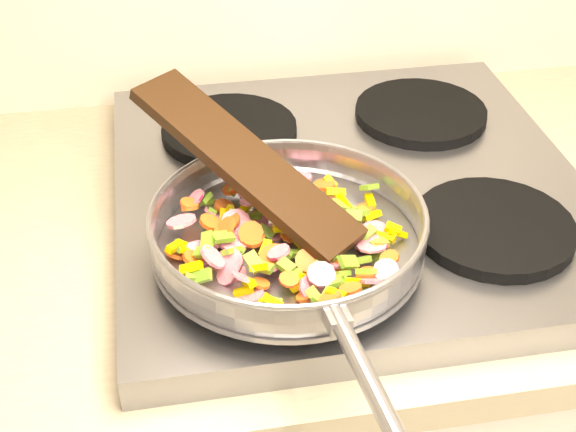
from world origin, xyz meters
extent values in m
cube|color=#939399|center=(-0.70, 1.67, 0.92)|extent=(0.60, 0.60, 0.04)
cylinder|color=black|center=(-0.84, 1.52, 0.95)|extent=(0.19, 0.19, 0.02)
cylinder|color=black|center=(-0.56, 1.52, 0.95)|extent=(0.19, 0.19, 0.02)
cylinder|color=black|center=(-0.84, 1.81, 0.95)|extent=(0.19, 0.19, 0.02)
cylinder|color=black|center=(-0.56, 1.81, 0.95)|extent=(0.19, 0.19, 0.02)
cylinder|color=#9E9EA5|center=(-0.81, 1.52, 0.96)|extent=(0.30, 0.30, 0.01)
torus|color=#9E9EA5|center=(-0.81, 1.52, 0.98)|extent=(0.34, 0.34, 0.04)
torus|color=#9E9EA5|center=(-0.81, 1.52, 1.00)|extent=(0.31, 0.31, 0.01)
cylinder|color=#9E9EA5|center=(-0.78, 1.28, 1.00)|extent=(0.04, 0.19, 0.02)
cube|color=#9E9EA5|center=(-0.79, 1.36, 0.99)|extent=(0.03, 0.03, 0.02)
cylinder|color=#BF1240|center=(-0.78, 1.60, 0.96)|extent=(0.03, 0.03, 0.03)
cube|color=olive|center=(-0.84, 1.41, 0.97)|extent=(0.02, 0.02, 0.01)
cube|color=#E2C100|center=(-0.89, 1.53, 0.97)|extent=(0.02, 0.02, 0.02)
cube|color=olive|center=(-0.71, 1.48, 0.97)|extent=(0.02, 0.03, 0.02)
cylinder|color=#E5591B|center=(-0.80, 1.47, 0.98)|extent=(0.04, 0.04, 0.02)
cube|color=olive|center=(-0.79, 1.58, 0.98)|extent=(0.02, 0.02, 0.01)
cube|color=#E2C100|center=(-0.74, 1.59, 0.98)|extent=(0.02, 0.01, 0.01)
cube|color=#E2C100|center=(-0.81, 1.52, 0.98)|extent=(0.02, 0.01, 0.01)
cylinder|color=#E5591B|center=(-0.91, 1.58, 0.99)|extent=(0.03, 0.03, 0.01)
cylinder|color=#E5591B|center=(-0.87, 1.55, 0.98)|extent=(0.03, 0.03, 0.01)
cylinder|color=#BF1240|center=(-0.77, 1.47, 0.98)|extent=(0.04, 0.05, 0.01)
cylinder|color=#BF1240|center=(-0.86, 1.55, 0.98)|extent=(0.05, 0.04, 0.03)
cube|color=#E2C100|center=(-0.85, 1.46, 0.99)|extent=(0.02, 0.02, 0.02)
cube|color=olive|center=(-0.87, 1.50, 0.97)|extent=(0.02, 0.02, 0.02)
cube|color=olive|center=(-0.73, 1.53, 0.98)|extent=(0.02, 0.02, 0.01)
cylinder|color=#BF1240|center=(-0.89, 1.49, 0.96)|extent=(0.03, 0.03, 0.02)
cube|color=olive|center=(-0.81, 1.52, 0.99)|extent=(0.02, 0.03, 0.01)
cube|color=olive|center=(-0.74, 1.43, 0.98)|extent=(0.02, 0.02, 0.02)
cylinder|color=#BF1240|center=(-0.74, 1.42, 0.98)|extent=(0.03, 0.03, 0.02)
cylinder|color=#BF1240|center=(-0.86, 1.43, 0.97)|extent=(0.04, 0.04, 0.02)
cube|color=olive|center=(-0.85, 1.47, 0.99)|extent=(0.02, 0.03, 0.02)
cube|color=olive|center=(-0.86, 1.62, 0.98)|extent=(0.02, 0.03, 0.01)
cylinder|color=#BF1240|center=(-0.82, 1.54, 0.96)|extent=(0.03, 0.03, 0.01)
cube|color=#E2C100|center=(-0.86, 1.57, 0.98)|extent=(0.01, 0.03, 0.01)
cylinder|color=#BF1240|center=(-0.71, 1.52, 0.97)|extent=(0.04, 0.04, 0.01)
cylinder|color=#BF1240|center=(-0.77, 1.63, 0.97)|extent=(0.04, 0.04, 0.01)
cylinder|color=#BF1240|center=(-0.79, 1.44, 0.98)|extent=(0.04, 0.04, 0.02)
cylinder|color=#E5591B|center=(-0.85, 1.52, 0.98)|extent=(0.03, 0.03, 0.03)
cylinder|color=#E5591B|center=(-0.86, 1.62, 0.98)|extent=(0.03, 0.03, 0.01)
cylinder|color=#E5591B|center=(-0.75, 1.50, 0.98)|extent=(0.03, 0.03, 0.01)
cube|color=olive|center=(-0.81, 1.45, 0.97)|extent=(0.02, 0.02, 0.02)
cube|color=#E2C100|center=(-0.75, 1.43, 0.98)|extent=(0.03, 0.02, 0.01)
cylinder|color=#E5591B|center=(-0.82, 1.63, 0.98)|extent=(0.04, 0.04, 0.01)
cube|color=#E2C100|center=(-0.84, 1.58, 0.98)|extent=(0.02, 0.02, 0.02)
cylinder|color=#BF1240|center=(-0.88, 1.47, 0.97)|extent=(0.03, 0.03, 0.03)
cube|color=#E2C100|center=(-0.80, 1.56, 0.97)|extent=(0.02, 0.02, 0.01)
cylinder|color=#E5591B|center=(-0.91, 1.58, 0.98)|extent=(0.03, 0.03, 0.02)
cylinder|color=#BF1240|center=(-0.75, 1.54, 0.98)|extent=(0.04, 0.03, 0.03)
cube|color=olive|center=(-0.76, 1.51, 0.98)|extent=(0.01, 0.02, 0.01)
cube|color=olive|center=(-0.75, 1.55, 0.98)|extent=(0.02, 0.02, 0.02)
cube|color=#E2C100|center=(-0.78, 1.53, 0.98)|extent=(0.02, 0.02, 0.01)
cylinder|color=#BF1240|center=(-0.79, 1.62, 0.97)|extent=(0.03, 0.04, 0.02)
cube|color=olive|center=(-0.89, 1.60, 0.98)|extent=(0.02, 0.02, 0.01)
cylinder|color=#E5591B|center=(-0.88, 1.53, 0.99)|extent=(0.03, 0.03, 0.03)
cylinder|color=#BF1240|center=(-0.84, 1.60, 0.99)|extent=(0.03, 0.04, 0.02)
cylinder|color=#E5591B|center=(-0.76, 1.41, 0.98)|extent=(0.03, 0.03, 0.01)
cylinder|color=#E5591B|center=(-0.77, 1.59, 0.98)|extent=(0.04, 0.04, 0.01)
cylinder|color=#E5591B|center=(-0.78, 1.63, 0.97)|extent=(0.03, 0.03, 0.01)
cube|color=#E2C100|center=(-0.69, 1.51, 0.98)|extent=(0.02, 0.02, 0.01)
cube|color=#E2C100|center=(-0.70, 1.55, 0.97)|extent=(0.02, 0.02, 0.01)
cylinder|color=#BF1240|center=(-0.79, 1.48, 0.97)|extent=(0.03, 0.03, 0.01)
cube|color=olive|center=(-0.88, 1.51, 0.99)|extent=(0.03, 0.02, 0.01)
cube|color=olive|center=(-0.83, 1.59, 0.97)|extent=(0.02, 0.02, 0.01)
cylinder|color=#E5591B|center=(-0.79, 1.40, 0.98)|extent=(0.03, 0.03, 0.02)
cube|color=#E2C100|center=(-0.74, 1.56, 0.98)|extent=(0.02, 0.02, 0.02)
cylinder|color=#E5591B|center=(-0.93, 1.52, 0.97)|extent=(0.04, 0.04, 0.02)
cylinder|color=#E5591B|center=(-0.76, 1.46, 0.97)|extent=(0.04, 0.04, 0.01)
cylinder|color=#E5591B|center=(-0.83, 1.40, 0.96)|extent=(0.03, 0.03, 0.02)
cylinder|color=#E5591B|center=(-0.71, 1.45, 0.98)|extent=(0.03, 0.03, 0.01)
cube|color=olive|center=(-0.80, 1.64, 0.97)|extent=(0.03, 0.02, 0.02)
cube|color=#E2C100|center=(-0.86, 1.42, 0.97)|extent=(0.02, 0.01, 0.02)
cylinder|color=#BF1240|center=(-0.72, 1.48, 0.97)|extent=(0.05, 0.04, 0.01)
cube|color=#E2C100|center=(-0.83, 1.63, 0.97)|extent=(0.02, 0.02, 0.02)
cylinder|color=#E5591B|center=(-0.71, 1.56, 0.97)|extent=(0.03, 0.03, 0.01)
cube|color=olive|center=(-0.84, 1.57, 0.97)|extent=(0.03, 0.02, 0.01)
cylinder|color=#E5591B|center=(-0.82, 1.62, 0.97)|extent=(0.02, 0.03, 0.02)
cylinder|color=#E5591B|center=(-0.82, 1.44, 0.98)|extent=(0.02, 0.02, 0.01)
cube|color=olive|center=(-0.76, 1.52, 0.97)|extent=(0.02, 0.02, 0.02)
cylinder|color=#BF1240|center=(-0.89, 1.53, 0.97)|extent=(0.04, 0.05, 0.02)
cylinder|color=#E5591B|center=(-0.83, 1.48, 0.98)|extent=(0.04, 0.04, 0.01)
cube|color=olive|center=(-0.82, 1.49, 0.98)|extent=(0.02, 0.02, 0.02)
cylinder|color=#E5591B|center=(-0.79, 1.61, 0.98)|extent=(0.03, 0.03, 0.02)
cylinder|color=#E5591B|center=(-0.77, 1.47, 0.97)|extent=(0.04, 0.03, 0.02)
cube|color=olive|center=(-0.89, 1.60, 0.98)|extent=(0.02, 0.02, 0.02)
cube|color=olive|center=(-0.82, 1.46, 0.98)|extent=(0.02, 0.02, 0.01)
cube|color=olive|center=(-0.81, 1.54, 0.97)|extent=(0.03, 0.02, 0.01)
cube|color=#E2C100|center=(-0.92, 1.52, 0.98)|extent=(0.01, 0.02, 0.02)
cylinder|color=#BF1240|center=(-0.82, 1.48, 0.98)|extent=(0.03, 0.04, 0.02)
cube|color=#E2C100|center=(-0.84, 1.50, 0.98)|extent=(0.02, 0.02, 0.01)
cylinder|color=#E5591B|center=(-0.71, 1.49, 0.97)|extent=(0.02, 0.02, 0.02)
cube|color=#E2C100|center=(-0.70, 1.57, 0.97)|extent=(0.01, 0.02, 0.01)
cube|color=olive|center=(-0.78, 1.46, 0.98)|extent=(0.03, 0.01, 0.01)
cylinder|color=#E5591B|center=(-0.77, 1.57, 0.98)|extent=(0.03, 0.03, 0.02)
cylinder|color=#BF1240|center=(-0.87, 1.48, 0.97)|extent=(0.03, 0.03, 0.02)
cylinder|color=#E5591B|center=(-0.87, 1.59, 0.97)|extent=(0.03, 0.03, 0.02)
cube|color=olive|center=(-0.82, 1.64, 0.97)|extent=(0.03, 0.02, 0.01)
cube|color=olive|center=(-0.75, 1.50, 0.98)|extent=(0.02, 0.02, 0.02)
cylinder|color=#E5591B|center=(-0.86, 1.55, 0.97)|extent=(0.04, 0.04, 0.02)
cylinder|color=#E5591B|center=(-0.89, 1.55, 0.98)|extent=(0.03, 0.03, 0.02)
cube|color=olive|center=(-0.75, 1.51, 0.97)|extent=(0.01, 0.02, 0.01)
cube|color=olive|center=(-0.72, 1.51, 0.98)|extent=(0.02, 0.02, 0.02)
cylinder|color=#BF1240|center=(-0.84, 1.56, 0.97)|extent=(0.03, 0.03, 0.02)
cylinder|color=#BF1240|center=(-0.80, 1.60, 0.97)|extent=(0.04, 0.03, 0.03)
cylinder|color=#BF1240|center=(-0.80, 1.55, 0.98)|extent=(0.04, 0.04, 0.02)
cube|color=olive|center=(-0.80, 1.64, 0.97)|extent=(0.02, 0.02, 0.01)
cube|color=olive|center=(-0.83, 1.53, 0.97)|extent=(0.02, 0.02, 0.02)
cylinder|color=#BF1240|center=(-0.72, 1.50, 0.97)|extent=(0.04, 0.04, 0.02)
cube|color=olive|center=(-0.81, 1.64, 0.97)|extent=(0.02, 0.02, 0.02)
cube|color=olive|center=(-0.73, 1.47, 0.97)|extent=(0.02, 0.01, 0.01)
cylinder|color=#E5591B|center=(-0.75, 1.61, 0.98)|extent=(0.03, 0.03, 0.01)
cube|color=olive|center=(-0.80, 1.49, 0.97)|extent=(0.02, 0.02, 0.01)
cube|color=#E2C100|center=(-0.80, 1.51, 0.97)|extent=(0.02, 0.02, 0.02)
cube|color=#E2C100|center=(-0.93, 1.51, 0.98)|extent=(0.02, 0.03, 0.02)
cylinder|color=#E5591B|center=(-0.81, 1.42, 0.97)|extent=(0.03, 0.03, 0.01)
cube|color=#E2C100|center=(-0.81, 1.44, 0.97)|extent=(0.02, 0.02, 0.01)
cube|color=olive|center=(-0.77, 1.54, 0.98)|extent=(0.02, 0.02, 0.01)
cube|color=#E2C100|center=(-0.87, 1.44, 0.97)|extent=(0.02, 0.01, 0.02)
cube|color=olive|center=(-0.92, 1.47, 0.98)|extent=(0.01, 0.02, 0.01)
cube|color=olive|center=(-0.91, 1.49, 0.99)|extent=(0.02, 0.02, 0.02)
cube|color=#E2C100|center=(-0.92, 1.48, 0.98)|extent=(0.03, 0.02, 0.02)
cube|color=olive|center=(-0.74, 1.55, 0.98)|extent=(0.02, 0.02, 0.01)
cylinder|color=#BF1240|center=(-0.88, 1.59, 0.97)|extent=(0.03, 0.03, 0.03)
cylinder|color=#E5591B|center=(-0.80, 1.52, 0.97)|extent=(0.03, 0.03, 0.02)
cylinder|color=#E5591B|center=(-0.85, 1.45, 0.97)|extent=(0.03, 0.03, 0.01)
cube|color=#E2C100|center=(-0.84, 1.40, 0.99)|extent=(0.02, 0.02, 0.01)
cube|color=olive|center=(-0.80, 1.41, 0.98)|extent=(0.02, 0.02, 0.02)
cube|color=olive|center=(-0.76, 1.43, 0.97)|extent=(0.03, 0.02, 0.02)
cube|color=#E2C100|center=(-0.80, 1.47, 0.97)|extent=(0.02, 0.03, 0.01)
cube|color=olive|center=(-0.82, 1.63, 0.98)|extent=(0.02, 0.02, 0.01)
cube|color=#E2C100|center=(-0.74, 1.61, 0.97)|extent=(0.02, 0.02, 0.01)
cylinder|color=#BF1240|center=(-0.78, 1.50, 0.97)|extent=(0.03, 0.02, 0.01)
cylinder|color=#E5591B|center=(-0.85, 1.43, 0.97)|extent=(0.03, 0.03, 0.01)
cylinder|color=#BF1240|center=(-0.87, 1.45, 0.98)|extent=(0.03, 0.03, 0.02)
cube|color=olive|center=(-0.77, 1.44, 0.98)|extent=(0.02, 0.02, 0.02)
cylinder|color=#BF1240|center=(-0.80, 1.43, 0.97)|extent=(0.04, 0.04, 0.03)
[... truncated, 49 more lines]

